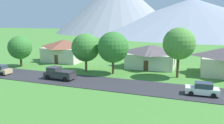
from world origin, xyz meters
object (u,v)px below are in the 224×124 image
at_px(house_left_center, 65,50).
at_px(house_right_center, 149,56).
at_px(tree_near_left, 86,48).
at_px(parked_car_white_mid_west, 202,89).
at_px(tree_center, 20,48).
at_px(tree_right_of_center, 113,47).
at_px(pickup_truck_charcoal_west_side, 59,73).
at_px(parked_car_tan_west_end, 0,70).
at_px(tree_left_of_center, 179,44).
at_px(house_rightmost, 154,56).

height_order(house_left_center, house_right_center, house_left_center).
distance_m(tree_near_left, parked_car_white_mid_west, 22.46).
distance_m(house_left_center, tree_center, 10.35).
bearing_deg(tree_near_left, tree_center, -175.52).
distance_m(tree_near_left, tree_right_of_center, 5.79).
bearing_deg(pickup_truck_charcoal_west_side, house_right_center, 49.51).
xyz_separation_m(house_right_center, parked_car_tan_west_end, (-24.36, -15.21, -1.56)).
height_order(tree_near_left, tree_right_of_center, tree_right_of_center).
relative_size(tree_near_left, tree_right_of_center, 0.94).
bearing_deg(tree_left_of_center, parked_car_white_mid_west, -65.75).
xyz_separation_m(house_rightmost, tree_left_of_center, (5.35, -7.08, 3.47)).
bearing_deg(tree_center, house_left_center, 59.02).
bearing_deg(parked_car_tan_west_end, tree_left_of_center, 16.25).
distance_m(tree_near_left, pickup_truck_charcoal_west_side, 8.14).
bearing_deg(tree_right_of_center, tree_left_of_center, 6.85).
relative_size(house_right_center, tree_right_of_center, 1.23).
height_order(house_right_center, tree_center, tree_center).
bearing_deg(house_rightmost, parked_car_tan_west_end, -147.59).
height_order(house_right_center, parked_car_tan_west_end, house_right_center).
height_order(tree_left_of_center, parked_car_white_mid_west, tree_left_of_center).
distance_m(house_right_center, house_rightmost, 1.11).
xyz_separation_m(house_rightmost, parked_car_white_mid_west, (9.14, -15.49, -1.54)).
height_order(parked_car_tan_west_end, parked_car_white_mid_west, same).
relative_size(parked_car_tan_west_end, pickup_truck_charcoal_west_side, 0.80).
height_order(house_rightmost, parked_car_white_mid_west, house_rightmost).
xyz_separation_m(house_right_center, tree_center, (-25.68, -8.37, 1.64)).
height_order(house_left_center, tree_center, tree_center).
bearing_deg(tree_center, tree_right_of_center, 1.95).
height_order(house_right_center, tree_right_of_center, tree_right_of_center).
relative_size(tree_center, pickup_truck_charcoal_west_side, 1.23).
relative_size(house_rightmost, pickup_truck_charcoal_west_side, 1.74).
bearing_deg(tree_left_of_center, pickup_truck_charcoal_west_side, -156.30).
height_order(house_left_center, parked_car_white_mid_west, house_left_center).
distance_m(tree_near_left, tree_left_of_center, 17.14).
height_order(tree_near_left, pickup_truck_charcoal_west_side, tree_near_left).
bearing_deg(tree_near_left, house_right_center, 33.47).
xyz_separation_m(tree_left_of_center, tree_right_of_center, (-11.30, -1.36, -0.95)).
relative_size(tree_right_of_center, parked_car_white_mid_west, 1.82).
bearing_deg(tree_left_of_center, house_left_center, 165.77).
distance_m(tree_near_left, tree_center, 14.83).
height_order(house_rightmost, pickup_truck_charcoal_west_side, house_rightmost).
bearing_deg(house_right_center, tree_center, -161.95).
height_order(parked_car_tan_west_end, pickup_truck_charcoal_west_side, pickup_truck_charcoal_west_side).
relative_size(house_left_center, tree_right_of_center, 1.23).
distance_m(house_right_center, tree_near_left, 13.25).
bearing_deg(house_right_center, tree_right_of_center, -123.88).
bearing_deg(pickup_truck_charcoal_west_side, tree_left_of_center, 23.70).
bearing_deg(pickup_truck_charcoal_west_side, parked_car_white_mid_west, -0.77).
bearing_deg(tree_near_left, parked_car_white_mid_west, -19.80).
relative_size(house_rightmost, tree_near_left, 1.26).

